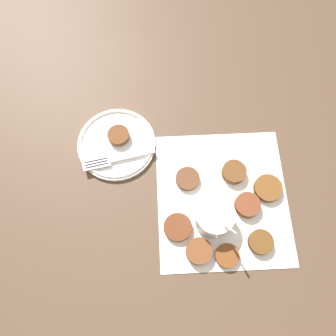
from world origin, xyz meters
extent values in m
plane|color=#4C3828|center=(0.00, 0.00, 0.00)|extent=(4.00, 4.00, 0.00)
cube|color=silver|center=(-0.02, 0.03, 0.00)|extent=(0.37, 0.34, 0.00)
cylinder|color=white|center=(0.03, 0.00, 0.03)|extent=(0.09, 0.09, 0.06)
cylinder|color=orange|center=(0.03, 0.00, 0.02)|extent=(0.08, 0.08, 0.03)
cone|color=white|center=(0.08, 0.00, 0.05)|extent=(0.02, 0.02, 0.02)
cylinder|color=silver|center=(0.06, 0.02, 0.07)|extent=(0.06, 0.03, 0.10)
cylinder|color=brown|center=(0.00, 0.08, 0.01)|extent=(0.06, 0.06, 0.02)
cylinder|color=brown|center=(-0.07, -0.06, 0.01)|extent=(0.06, 0.06, 0.01)
cylinder|color=brown|center=(-0.04, 0.14, 0.01)|extent=(0.07, 0.07, 0.02)
cylinder|color=#5C311B|center=(0.05, -0.09, 0.01)|extent=(0.07, 0.07, 0.01)
cylinder|color=brown|center=(-0.09, 0.06, 0.01)|extent=(0.06, 0.06, 0.02)
cylinder|color=brown|center=(0.09, 0.11, 0.01)|extent=(0.06, 0.06, 0.02)
cylinder|color=brown|center=(0.12, 0.03, 0.01)|extent=(0.06, 0.06, 0.01)
cylinder|color=brown|center=(0.11, -0.04, 0.01)|extent=(0.06, 0.06, 0.02)
cylinder|color=white|center=(-0.17, -0.24, 0.01)|extent=(0.21, 0.21, 0.01)
torus|color=white|center=(-0.17, -0.24, 0.01)|extent=(0.20, 0.20, 0.01)
cylinder|color=brown|center=(-0.18, -0.24, 0.02)|extent=(0.06, 0.06, 0.01)
cube|color=silver|center=(-0.13, -0.20, 0.02)|extent=(0.04, 0.12, 0.00)
cube|color=silver|center=(-0.11, -0.29, 0.02)|extent=(0.04, 0.08, 0.00)
cube|color=black|center=(-0.11, -0.29, 0.02)|extent=(0.02, 0.06, 0.00)
cube|color=black|center=(-0.11, -0.29, 0.02)|extent=(0.02, 0.06, 0.00)
cube|color=black|center=(-0.10, -0.29, 0.02)|extent=(0.02, 0.06, 0.00)
camera|label=1|loc=(0.19, -0.11, 0.79)|focal=35.00mm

